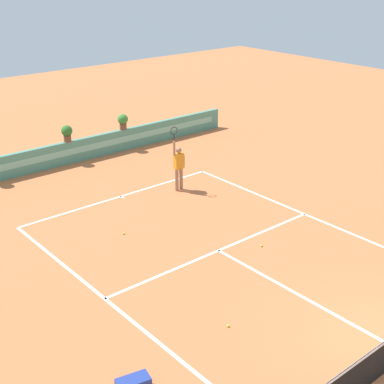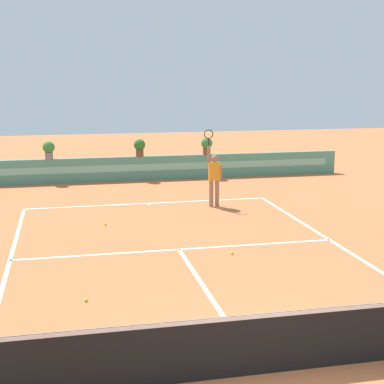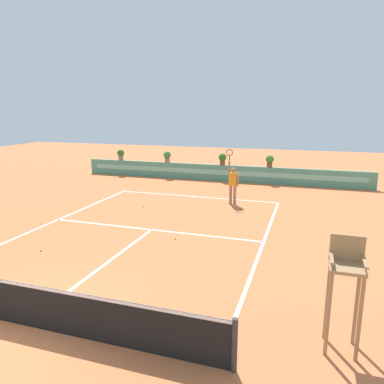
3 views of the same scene
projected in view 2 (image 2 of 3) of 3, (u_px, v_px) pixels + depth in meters
The scene contains 11 objects.
ground_plane at pixel (182, 254), 14.42m from camera, with size 60.00×60.00×0.00m, color #C66B3D.
court_lines at pixel (177, 246), 15.10m from camera, with size 8.32×11.94×0.01m.
net at pixel (262, 342), 8.57m from camera, with size 8.92×0.10×1.00m.
back_wall_barrier at pixel (133, 169), 24.26m from camera, with size 18.00×0.21×1.00m.
tennis_player at pixel (214, 176), 19.39m from camera, with size 0.62×0.25×2.58m.
tennis_ball_near_baseline at pixel (232, 253), 14.39m from camera, with size 0.07×0.07×0.07m, color #CCE033.
tennis_ball_mid_court at pixel (105, 224), 17.13m from camera, with size 0.07×0.07×0.07m, color #CCE033.
tennis_ball_by_sideline at pixel (86, 300), 11.41m from camera, with size 0.07×0.07×0.07m, color #CCE033.
potted_plant_left at pixel (49, 149), 23.38m from camera, with size 0.48×0.48×0.72m.
potted_plant_centre at pixel (140, 147), 24.15m from camera, with size 0.48×0.48×0.72m.
potted_plant_right at pixel (207, 145), 24.74m from camera, with size 0.48×0.48×0.72m.
Camera 2 is at (-2.70, -7.56, 4.37)m, focal length 54.73 mm.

